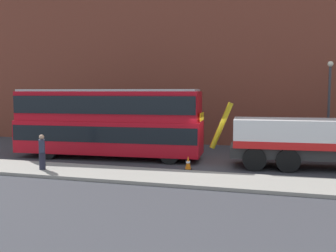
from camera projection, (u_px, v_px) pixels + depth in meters
name	position (u px, v px, depth m)	size (l,w,h in m)	color
ground_plane	(216.00, 163.00, 20.19)	(120.00, 120.00, 0.00)	#38383D
near_kerb	(202.00, 179.00, 16.15)	(60.00, 2.80, 0.15)	gray
building_facade	(232.00, 34.00, 26.62)	(60.00, 1.50, 16.00)	brown
recovery_tow_truck	(332.00, 135.00, 18.41)	(10.21, 3.21, 3.67)	#2D2D2D
double_decker_bus	(108.00, 121.00, 21.58)	(11.16, 3.25, 4.06)	#B70C19
pedestrian_onlooker	(42.00, 152.00, 17.81)	(0.42, 0.48, 1.71)	#232333
traffic_cone_near_bus	(188.00, 163.00, 18.47)	(0.36, 0.36, 0.72)	orange
street_lamp	(329.00, 99.00, 23.24)	(0.36, 0.36, 5.83)	#38383D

